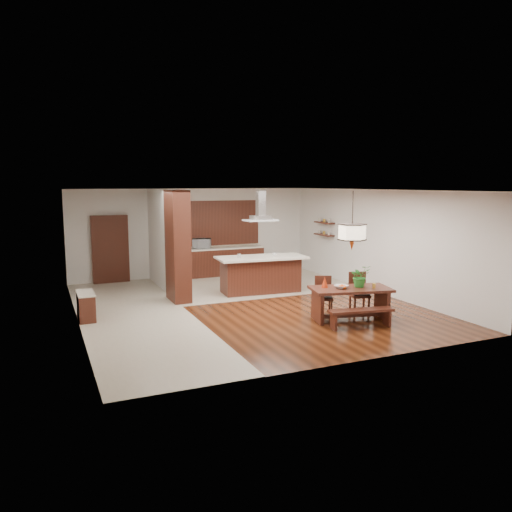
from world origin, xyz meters
name	(u,v)px	position (x,y,z in m)	size (l,w,h in m)	color
room_shell	(245,224)	(0.00, 0.00, 2.06)	(9.00, 9.04, 2.92)	#331609
tile_hallway	(136,317)	(-2.75, 0.00, 0.01)	(2.50, 9.00, 0.01)	#B6AB97
tile_kitchen	(252,283)	(1.25, 2.50, 0.01)	(5.50, 4.00, 0.01)	#B6AB97
soffit_band	(245,191)	(0.00, 0.00, 2.88)	(8.00, 9.00, 0.02)	#402010
partition_pier	(178,246)	(-1.40, 1.20, 1.45)	(0.45, 1.00, 2.90)	black
partition_stub	(160,238)	(-1.40, 3.30, 1.45)	(0.18, 2.40, 2.90)	silver
hallway_console	(86,306)	(-3.81, 0.20, 0.32)	(0.37, 0.88, 0.63)	black
hallway_doorway	(110,249)	(-2.70, 4.40, 1.05)	(1.10, 0.20, 2.10)	black
rear_counter	(225,261)	(1.00, 4.20, 0.48)	(2.60, 0.62, 0.95)	black
kitchen_window	(222,223)	(1.00, 4.46, 1.75)	(2.60, 0.08, 1.50)	olive
shelf_lower	(324,235)	(3.87, 2.60, 1.40)	(0.26, 0.90, 0.04)	black
shelf_upper	(324,223)	(3.87, 2.60, 1.80)	(0.26, 0.90, 0.04)	black
dining_table	(350,296)	(1.67, -2.18, 0.54)	(1.93, 1.27, 0.74)	black
dining_bench	(361,318)	(1.53, -2.81, 0.20)	(1.43, 0.31, 0.40)	black
dining_chair_left	(324,296)	(1.36, -1.55, 0.45)	(0.40, 0.40, 0.90)	black
dining_chair_right	(360,293)	(2.23, -1.76, 0.48)	(0.43, 0.43, 0.96)	black
pendant_lantern	(352,221)	(1.67, -2.18, 2.25)	(0.64, 0.64, 1.31)	beige
foliage_plant	(360,276)	(1.92, -2.18, 0.99)	(0.45, 0.39, 0.50)	#287928
fruit_bowl	(341,287)	(1.44, -2.15, 0.78)	(0.29, 0.29, 0.07)	beige
napkin_cone	(325,282)	(1.15, -1.92, 0.86)	(0.15, 0.15, 0.24)	#A0270B
gold_ornament	(374,286)	(2.14, -2.41, 0.79)	(0.07, 0.07, 0.11)	gold
kitchen_island	(261,274)	(0.99, 1.26, 0.53)	(2.57, 1.28, 1.03)	black
range_hood	(261,205)	(0.99, 1.26, 2.46)	(0.90, 0.55, 0.87)	silver
island_cup	(274,255)	(1.36, 1.14, 1.08)	(0.12, 0.12, 0.09)	silver
microwave	(202,243)	(0.19, 4.19, 1.11)	(0.59, 0.40, 0.33)	silver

